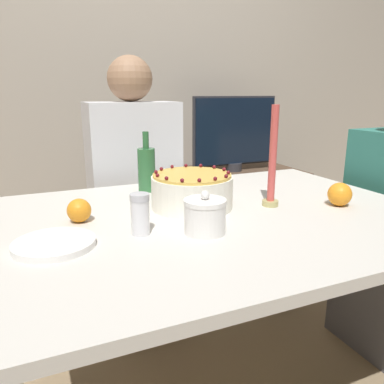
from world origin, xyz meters
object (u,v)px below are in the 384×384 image
(sugar_shaker, at_px, (140,214))
(tv_monitor, at_px, (235,133))
(sugar_bowl, at_px, (205,216))
(person_man_blue_shirt, at_px, (135,211))
(candle, at_px, (272,165))
(cake, at_px, (192,191))
(bottle, at_px, (147,169))

(sugar_shaker, bearing_deg, tv_monitor, 50.77)
(sugar_bowl, relative_size, person_man_blue_shirt, 0.09)
(tv_monitor, bearing_deg, sugar_shaker, -129.23)
(sugar_shaker, height_order, candle, candle)
(cake, relative_size, person_man_blue_shirt, 0.21)
(candle, relative_size, person_man_blue_shirt, 0.26)
(candle, distance_m, person_man_blue_shirt, 0.80)
(cake, height_order, tv_monitor, tv_monitor)
(cake, height_order, candle, candle)
(sugar_bowl, relative_size, tv_monitor, 0.21)
(sugar_shaker, height_order, tv_monitor, tv_monitor)
(sugar_shaker, bearing_deg, sugar_bowl, -20.34)
(person_man_blue_shirt, xyz_separation_m, tv_monitor, (0.76, 0.39, 0.30))
(tv_monitor, bearing_deg, sugar_bowl, -122.81)
(cake, distance_m, tv_monitor, 1.22)
(person_man_blue_shirt, bearing_deg, candle, 112.86)
(sugar_shaker, relative_size, tv_monitor, 0.19)
(person_man_blue_shirt, bearing_deg, sugar_shaker, 76.54)
(sugar_shaker, distance_m, bottle, 0.46)
(cake, xyz_separation_m, sugar_shaker, (-0.22, -0.17, 0.00))
(sugar_bowl, xyz_separation_m, sugar_shaker, (-0.16, 0.06, 0.01))
(sugar_bowl, distance_m, tv_monitor, 1.44)
(person_man_blue_shirt, bearing_deg, sugar_bowl, 88.51)
(sugar_bowl, distance_m, bottle, 0.49)
(bottle, xyz_separation_m, person_man_blue_shirt, (0.03, 0.33, -0.27))
(sugar_shaker, xyz_separation_m, bottle, (0.15, 0.43, 0.03))
(cake, distance_m, sugar_bowl, 0.23)
(cake, bearing_deg, sugar_bowl, -105.01)
(candle, bearing_deg, sugar_shaker, -170.28)
(cake, height_order, sugar_bowl, cake)
(candle, height_order, person_man_blue_shirt, person_man_blue_shirt)
(bottle, bearing_deg, sugar_shaker, -108.95)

